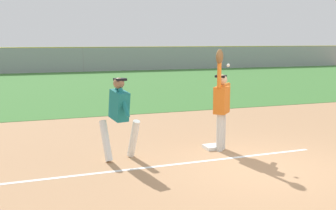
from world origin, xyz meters
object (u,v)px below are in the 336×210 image
parked_car_white (6,62)px  parked_car_tan (63,62)px  fielder (221,101)px  runner (119,113)px  baseball (228,65)px  parked_car_silver (127,61)px  first_base (213,147)px

parked_car_white → parked_car_tan: (4.56, -0.67, 0.00)m
fielder → runner: size_ratio=1.33×
runner → fielder: bearing=-14.6°
baseball → parked_car_silver: 27.88m
fielder → parked_car_silver: bearing=-55.6°
parked_car_tan → runner: bearing=-96.5°
runner → baseball: size_ratio=23.24×
first_base → runner: runner is taller
parked_car_silver → baseball: bearing=-96.5°
runner → parked_car_tan: bearing=73.6°
parked_car_white → parked_car_tan: bearing=-2.9°
first_base → parked_car_silver: (4.61, 27.37, 0.63)m
parked_car_white → fielder: bearing=-73.5°
parked_car_white → first_base: bearing=-73.6°
parked_car_tan → parked_car_silver: 5.54m
runner → parked_car_tan: (1.27, 27.70, -0.32)m
first_base → parked_car_silver: size_ratio=0.08×
baseball → parked_car_white: baseball is taller
runner → parked_car_silver: runner is taller
fielder → first_base: bearing=-10.0°
fielder → parked_car_silver: fielder is taller
parked_car_white → parked_car_silver: same height
fielder → runner: fielder is taller
baseball → parked_car_tan: 27.77m
runner → parked_car_white: size_ratio=0.38×
fielder → parked_car_white: size_ratio=0.50×
parked_car_tan → parked_car_white: bearing=167.9°
first_base → parked_car_white: 28.78m
fielder → baseball: (0.16, 0.02, 0.80)m
first_base → parked_car_white: bearing=101.0°
baseball → parked_car_silver: bearing=81.1°
runner → parked_car_tan: 27.74m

